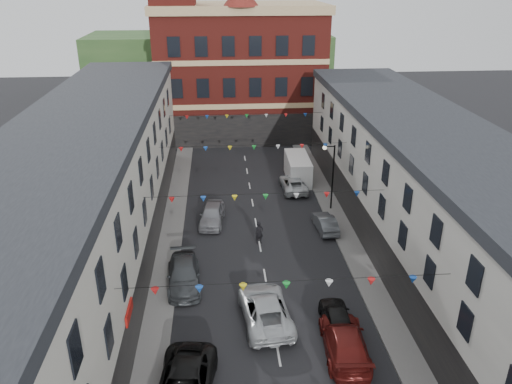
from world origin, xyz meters
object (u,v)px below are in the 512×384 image
object	(u,v)px
car_left_e	(212,214)
car_right_d	(337,318)
white_van	(298,168)
street_lamp	(330,169)
car_right_c	(345,341)
moving_car	(265,309)
car_right_f	(294,184)
car_left_d	(184,275)
pedestrian	(259,233)
car_right_e	(325,223)

from	to	relation	value
car_left_e	car_right_d	xyz separation A→B (m)	(7.31, -14.13, -0.09)
car_right_d	white_van	distance (m)	23.08
street_lamp	white_van	xyz separation A→B (m)	(-1.61, 7.17, -2.68)
car_right_c	moving_car	world-z (taller)	moving_car
car_left_e	car_right_f	bearing A→B (deg)	45.83
car_left_d	car_right_c	world-z (taller)	car_right_c
car_right_c	white_van	distance (m)	25.23
car_left_d	pedestrian	bearing A→B (deg)	39.94
car_right_e	pedestrian	bearing A→B (deg)	13.64
car_right_f	moving_car	bearing A→B (deg)	75.29
car_right_e	car_right_c	bearing A→B (deg)	78.40
pedestrian	white_van	bearing A→B (deg)	48.33
car_right_d	car_right_c	bearing A→B (deg)	90.16
car_right_f	moving_car	size ratio (longest dim) A/B	0.83
car_right_c	car_left_e	bearing A→B (deg)	-62.46
moving_car	car_left_e	bearing A→B (deg)	-81.78
car_right_d	car_right_e	world-z (taller)	car_right_d
moving_car	car_right_d	bearing A→B (deg)	160.61
car_left_d	car_right_e	distance (m)	13.02
car_left_d	car_right_d	world-z (taller)	car_left_d
street_lamp	pedestrian	world-z (taller)	street_lamp
street_lamp	white_van	distance (m)	7.82
car_left_e	car_right_d	distance (m)	15.91
car_left_d	moving_car	distance (m)	6.55
car_right_e	street_lamp	bearing A→B (deg)	-109.85
car_right_e	pedestrian	distance (m)	5.79
car_left_e	white_van	size ratio (longest dim) A/B	0.85
street_lamp	car_left_e	size ratio (longest dim) A/B	1.28
car_right_c	car_right_e	distance (m)	14.44
street_lamp	car_right_d	size ratio (longest dim) A/B	1.45
car_right_e	moving_car	bearing A→B (deg)	57.85
car_right_f	car_right_c	bearing A→B (deg)	87.21
car_right_d	pedestrian	xyz separation A→B (m)	(-3.68, 10.40, 0.20)
street_lamp	pedestrian	bearing A→B (deg)	-140.22
car_left_e	pedestrian	bearing A→B (deg)	-39.02
white_van	car_right_f	bearing A→B (deg)	-106.07
car_right_f	moving_car	world-z (taller)	moving_car
moving_car	car_right_e	bearing A→B (deg)	-123.59
street_lamp	moving_car	size ratio (longest dim) A/B	1.01
car_right_c	pedestrian	world-z (taller)	pedestrian
car_left_e	car_left_d	bearing A→B (deg)	-94.96
street_lamp	car_left_d	bearing A→B (deg)	-138.46
car_right_f	white_van	distance (m)	2.76
white_van	car_right_c	bearing A→B (deg)	-92.13
car_right_e	pedestrian	world-z (taller)	pedestrian
car_left_d	white_van	distance (m)	20.68
street_lamp	car_left_d	distance (m)	16.40
car_right_e	moving_car	size ratio (longest dim) A/B	0.67
street_lamp	moving_car	bearing A→B (deg)	-115.24
car_right_c	moving_car	xyz separation A→B (m)	(-4.05, 3.18, 0.01)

